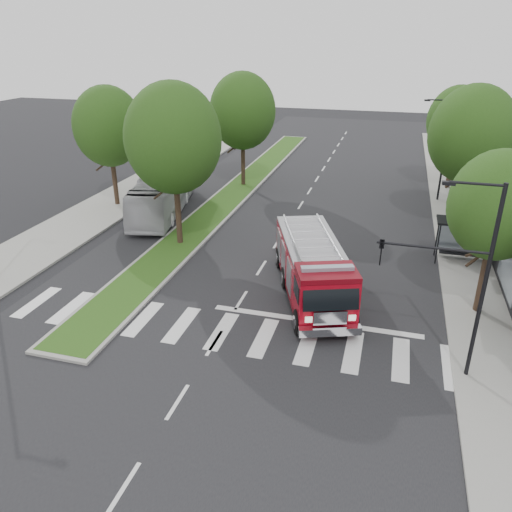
{
  "coord_description": "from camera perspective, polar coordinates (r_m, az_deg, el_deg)",
  "views": [
    {
      "loc": [
        6.81,
        -21.38,
        12.63
      ],
      "look_at": [
        0.32,
        1.71,
        1.8
      ],
      "focal_mm": 35.0,
      "sensor_mm": 36.0,
      "label": 1
    }
  ],
  "objects": [
    {
      "name": "ground",
      "position": [
        25.75,
        -1.72,
        -5.09
      ],
      "size": [
        140.0,
        140.0,
        0.0
      ],
      "primitive_type": "plane",
      "color": "black",
      "rests_on": "ground"
    },
    {
      "name": "fire_engine",
      "position": [
        25.73,
        6.46,
        -1.43
      ],
      "size": [
        5.74,
        9.59,
        3.19
      ],
      "rotation": [
        0.0,
        0.0,
        0.35
      ],
      "color": "#62050E",
      "rests_on": "ground"
    },
    {
      "name": "tree_right_near",
      "position": [
        24.89,
        25.94,
        5.18
      ],
      "size": [
        4.4,
        4.4,
        8.05
      ],
      "color": "black",
      "rests_on": "ground"
    },
    {
      "name": "streetlight_right_near",
      "position": [
        19.77,
        22.42,
        -1.42
      ],
      "size": [
        4.08,
        0.22,
        8.0
      ],
      "color": "black",
      "rests_on": "ground"
    },
    {
      "name": "median",
      "position": [
        43.27,
        -2.24,
        7.42
      ],
      "size": [
        3.0,
        50.0,
        0.15
      ],
      "color": "gray",
      "rests_on": "ground"
    },
    {
      "name": "bus_shelter",
      "position": [
        31.68,
        22.72,
        2.81
      ],
      "size": [
        3.2,
        1.6,
        2.61
      ],
      "color": "black",
      "rests_on": "ground"
    },
    {
      "name": "city_bus",
      "position": [
        38.44,
        -10.54,
        7.19
      ],
      "size": [
        4.93,
        11.69,
        3.17
      ],
      "primitive_type": "imported",
      "rotation": [
        0.0,
        0.0,
        0.21
      ],
      "color": "#B7B7BC",
      "rests_on": "ground"
    },
    {
      "name": "tree_median_near",
      "position": [
        30.78,
        -9.45,
        13.09
      ],
      "size": [
        5.8,
        5.8,
        10.16
      ],
      "color": "black",
      "rests_on": "ground"
    },
    {
      "name": "sidewalk_left",
      "position": [
        39.95,
        -17.58,
        4.83
      ],
      "size": [
        5.0,
        80.0,
        0.15
      ],
      "primitive_type": "cube",
      "color": "gray",
      "rests_on": "ground"
    },
    {
      "name": "tree_right_mid",
      "position": [
        36.21,
        23.49,
        12.59
      ],
      "size": [
        5.6,
        5.6,
        9.72
      ],
      "color": "black",
      "rests_on": "ground"
    },
    {
      "name": "streetlight_right_far",
      "position": [
        42.32,
        20.63,
        11.68
      ],
      "size": [
        2.11,
        0.2,
        8.0
      ],
      "color": "black",
      "rests_on": "ground"
    },
    {
      "name": "tree_right_far",
      "position": [
        46.12,
        22.05,
        14.14
      ],
      "size": [
        5.0,
        5.0,
        8.73
      ],
      "color": "black",
      "rests_on": "ground"
    },
    {
      "name": "sidewalk_right",
      "position": [
        34.27,
        24.05,
        0.59
      ],
      "size": [
        5.0,
        80.0,
        0.15
      ],
      "primitive_type": "cube",
      "color": "gray",
      "rests_on": "ground"
    },
    {
      "name": "tree_left_mid",
      "position": [
        39.86,
        -16.53,
        14.0
      ],
      "size": [
        5.2,
        5.2,
        9.16
      ],
      "color": "black",
      "rests_on": "ground"
    },
    {
      "name": "tree_median_far",
      "position": [
        43.75,
        -1.55,
        16.22
      ],
      "size": [
        5.6,
        5.6,
        9.72
      ],
      "color": "black",
      "rests_on": "ground"
    }
  ]
}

